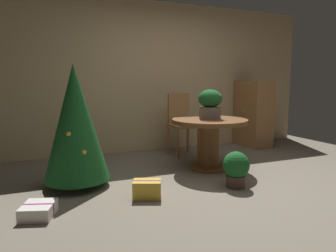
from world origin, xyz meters
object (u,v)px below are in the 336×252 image
at_px(wooden_chair_far, 181,121).
at_px(holiday_tree, 75,122).
at_px(round_dining_table, 209,135).
at_px(gift_box_gold, 147,189).
at_px(flower_vase, 210,103).
at_px(potted_plant, 236,168).
at_px(gift_box_cream, 38,210).
at_px(wooden_cabinet, 253,114).

distance_m(wooden_chair_far, holiday_tree, 2.06).
bearing_deg(round_dining_table, gift_box_gold, -148.20).
bearing_deg(flower_vase, potted_plant, -98.38).
height_order(round_dining_table, gift_box_cream, round_dining_table).
bearing_deg(round_dining_table, potted_plant, -97.00).
xyz_separation_m(round_dining_table, wooden_chair_far, (0.00, 0.94, 0.09)).
height_order(round_dining_table, wooden_chair_far, wooden_chair_far).
height_order(gift_box_gold, wooden_cabinet, wooden_cabinet).
relative_size(flower_vase, gift_box_cream, 1.10).
relative_size(round_dining_table, gift_box_gold, 3.05).
relative_size(gift_box_cream, gift_box_gold, 1.08).
distance_m(gift_box_cream, wooden_cabinet, 4.27).
height_order(flower_vase, gift_box_gold, flower_vase).
relative_size(holiday_tree, gift_box_cream, 3.85).
distance_m(round_dining_table, flower_vase, 0.44).
xyz_separation_m(holiday_tree, potted_plant, (1.70, -0.73, -0.53)).
bearing_deg(gift_box_cream, gift_box_gold, 3.21).
bearing_deg(holiday_tree, wooden_chair_far, 29.05).
distance_m(round_dining_table, wooden_cabinet, 1.93).
xyz_separation_m(wooden_chair_far, wooden_cabinet, (1.59, 0.15, 0.05)).
height_order(holiday_tree, wooden_cabinet, holiday_tree).
height_order(flower_vase, potted_plant, flower_vase).
bearing_deg(wooden_cabinet, gift_box_gold, -146.66).
height_order(wooden_chair_far, wooden_cabinet, wooden_cabinet).
bearing_deg(gift_box_gold, flower_vase, 32.66).
distance_m(round_dining_table, gift_box_cream, 2.39).
xyz_separation_m(gift_box_gold, potted_plant, (1.06, -0.07, 0.13)).
bearing_deg(wooden_chair_far, round_dining_table, -90.00).
relative_size(flower_vase, gift_box_gold, 1.19).
xyz_separation_m(wooden_chair_far, potted_plant, (-0.10, -1.72, -0.35)).
bearing_deg(wooden_chair_far, gift_box_cream, -142.24).
height_order(gift_box_gold, potted_plant, potted_plant).
distance_m(flower_vase, potted_plant, 1.08).
xyz_separation_m(round_dining_table, potted_plant, (-0.10, -0.79, -0.26)).
bearing_deg(wooden_chair_far, holiday_tree, -150.95).
height_order(holiday_tree, potted_plant, holiday_tree).
height_order(wooden_chair_far, gift_box_cream, wooden_chair_far).
xyz_separation_m(gift_box_cream, wooden_cabinet, (3.80, 1.87, 0.56)).
bearing_deg(holiday_tree, round_dining_table, 1.85).
bearing_deg(flower_vase, round_dining_table, -122.09).
distance_m(holiday_tree, wooden_cabinet, 3.57).
bearing_deg(wooden_cabinet, potted_plant, -131.95).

